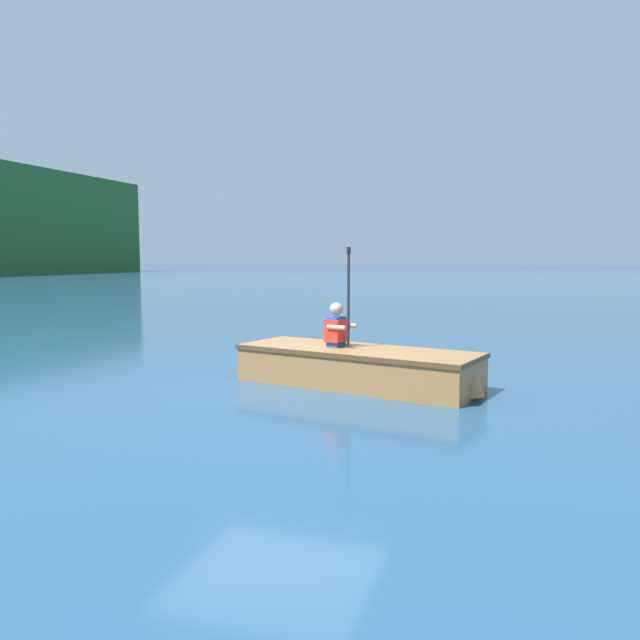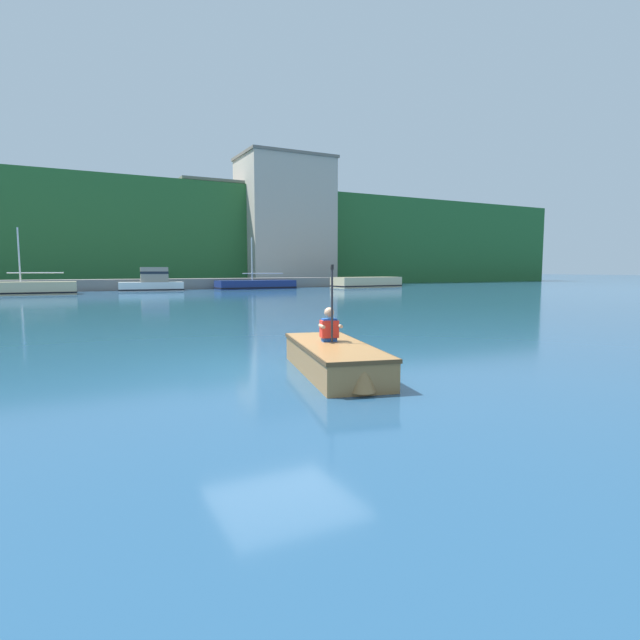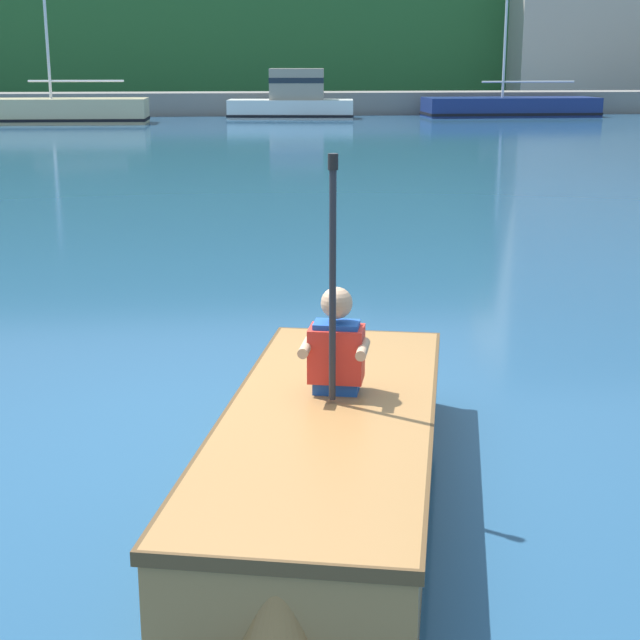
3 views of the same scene
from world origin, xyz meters
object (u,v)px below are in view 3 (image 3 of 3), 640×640
(rowboat_foreground, at_px, (329,453))
(moored_boat_dock_west_inner, at_px, (510,108))
(moored_boat_dock_east_inner, at_px, (293,100))
(person_paddler, at_px, (337,345))
(moored_boat_dock_center_far, at_px, (61,112))

(rowboat_foreground, bearing_deg, moored_boat_dock_west_inner, 72.11)
(moored_boat_dock_west_inner, relative_size, rowboat_foreground, 2.10)
(moored_boat_dock_east_inner, height_order, person_paddler, moored_boat_dock_east_inner)
(person_paddler, bearing_deg, moored_boat_dock_east_inner, 86.15)
(rowboat_foreground, distance_m, person_paddler, 0.59)
(moored_boat_dock_west_inner, height_order, moored_boat_dock_east_inner, moored_boat_dock_west_inner)
(moored_boat_dock_center_far, height_order, moored_boat_dock_east_inner, moored_boat_dock_center_far)
(rowboat_foreground, height_order, person_paddler, person_paddler)
(rowboat_foreground, xyz_separation_m, person_paddler, (0.08, 0.33, 0.48))
(moored_boat_dock_center_far, distance_m, moored_boat_dock_east_inner, 8.72)
(moored_boat_dock_center_far, xyz_separation_m, person_paddler, (6.19, -31.26, 0.33))
(moored_boat_dock_center_far, bearing_deg, person_paddler, -78.81)
(rowboat_foreground, relative_size, person_paddler, 2.56)
(moored_boat_dock_center_far, distance_m, rowboat_foreground, 32.18)
(moored_boat_dock_east_inner, height_order, rowboat_foreground, moored_boat_dock_east_inner)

